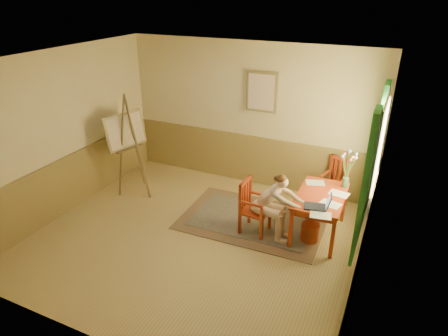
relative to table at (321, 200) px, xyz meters
The scene contains 14 objects.
room 2.12m from the table, 152.15° to the right, with size 5.04×4.54×2.84m.
wainscot 1.76m from the table, behind, with size 5.00×4.50×1.00m.
window 0.99m from the table, 14.69° to the left, with size 0.12×2.01×2.20m.
wall_portrait 2.34m from the table, 139.57° to the left, with size 0.60×0.05×0.76m.
rug 1.27m from the table, behind, with size 2.45×1.67×0.02m.
table is the anchor object (origin of this frame).
chair_left 1.07m from the table, 159.46° to the right, with size 0.44×0.43×0.91m.
chair_back 1.04m from the table, 86.85° to the left, with size 0.51×0.52×0.92m.
figure 0.78m from the table, 149.64° to the right, with size 0.85×0.38×1.14m.
laptop 0.43m from the table, 82.08° to the right, with size 0.42×0.30×0.23m.
papers 0.15m from the table, 39.88° to the right, with size 0.77×1.26×0.00m.
vase 0.65m from the table, 57.22° to the left, with size 0.26×0.31×0.61m.
wastebasket 0.54m from the table, 105.73° to the right, with size 0.29×0.29×0.31m, color #BA4B26.
easel 3.70m from the table, behind, with size 0.73×0.87×1.95m.
Camera 1 is at (2.64, -4.63, 3.71)m, focal length 31.72 mm.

